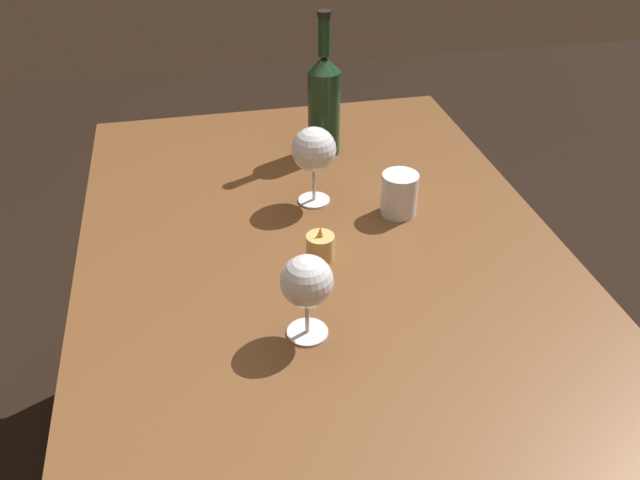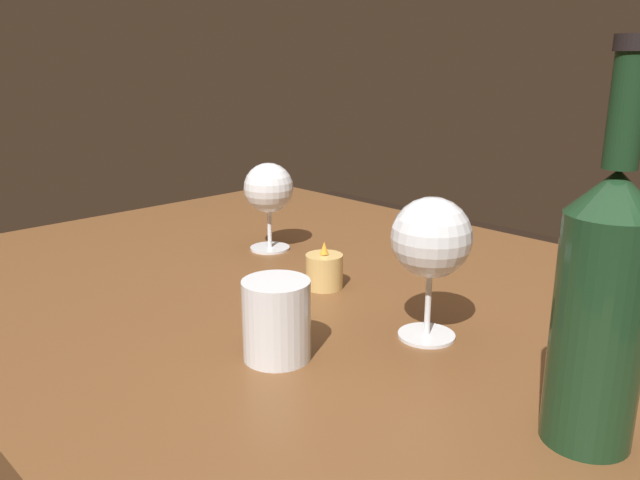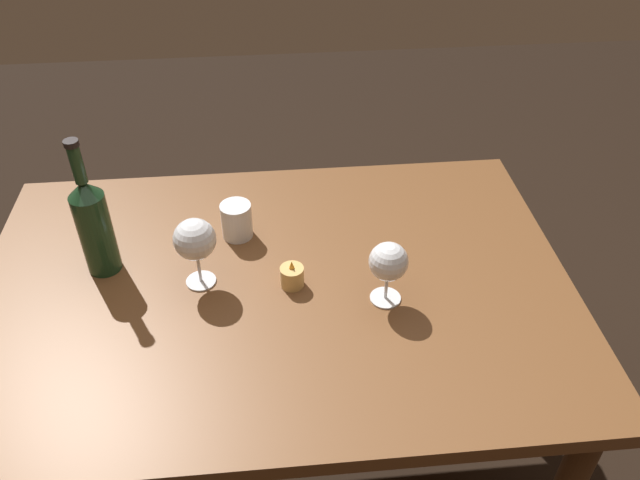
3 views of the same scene
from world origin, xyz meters
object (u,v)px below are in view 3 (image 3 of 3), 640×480
(wine_glass_left, at_px, (196,241))
(wine_bottle, at_px, (95,224))
(wine_glass_right, at_px, (390,263))
(votive_candle, at_px, (293,277))
(water_tumbler, at_px, (238,222))

(wine_glass_left, xyz_separation_m, wine_bottle, (-0.22, 0.07, 0.01))
(wine_glass_right, distance_m, votive_candle, 0.22)
(wine_glass_right, relative_size, water_tumbler, 1.67)
(wine_glass_left, distance_m, wine_bottle, 0.23)
(wine_glass_right, bearing_deg, water_tumbler, 141.57)
(wine_glass_left, height_order, votive_candle, wine_glass_left)
(water_tumbler, bearing_deg, votive_candle, -57.46)
(wine_bottle, distance_m, water_tumbler, 0.32)
(wine_glass_left, relative_size, wine_glass_right, 1.13)
(wine_glass_left, height_order, wine_bottle, wine_bottle)
(wine_bottle, bearing_deg, votive_candle, -13.11)
(wine_bottle, xyz_separation_m, votive_candle, (0.42, -0.10, -0.10))
(votive_candle, bearing_deg, wine_bottle, 166.89)
(wine_glass_right, distance_m, wine_bottle, 0.63)
(wine_glass_left, height_order, water_tumbler, wine_glass_left)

